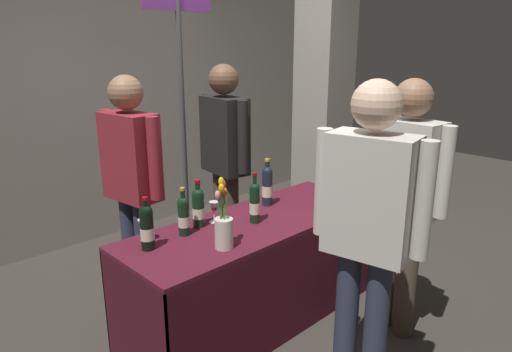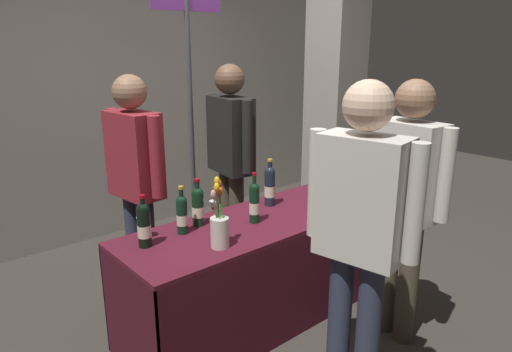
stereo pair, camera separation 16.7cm
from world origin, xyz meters
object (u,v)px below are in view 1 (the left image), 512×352
Objects in this scene: featured_wine_bottle at (255,202)px; wine_glass_near_vendor at (214,207)px; display_bottle_0 at (147,227)px; tasting_table at (256,252)px; booth_signpost at (182,97)px; taster_foreground_right at (368,221)px; vendor_presenter at (132,175)px; concrete_pillar at (325,47)px; wine_glass_mid at (145,226)px; flower_vase at (224,227)px.

wine_glass_near_vendor is (-0.18, 0.18, -0.04)m from featured_wine_bottle.
tasting_table is at bearing -8.62° from display_bottle_0.
featured_wine_bottle is 1.32m from booth_signpost.
display_bottle_0 is at bearing 20.65° from taster_foreground_right.
wine_glass_near_vendor is 0.62m from vendor_presenter.
featured_wine_bottle is at bearing -45.30° from wine_glass_near_vendor.
featured_wine_bottle is at bearing -154.95° from concrete_pillar.
display_bottle_0 is 0.14× the size of booth_signpost.
concrete_pillar is 25.97× the size of wine_glass_near_vendor.
booth_signpost is at bearing -21.39° from taster_foreground_right.
display_bottle_0 is (-0.73, 0.11, 0.36)m from tasting_table.
wine_glass_mid reaches higher than tasting_table.
concrete_pillar is at bearing 25.05° from featured_wine_bottle.
tasting_table is 1.49m from booth_signpost.
vendor_presenter is 0.73× the size of booth_signpost.
concrete_pillar is 2.25m from tasting_table.
vendor_presenter reaches higher than featured_wine_bottle.
vendor_presenter is at bearing 1.99° from taster_foreground_right.
concrete_pillar is 27.22× the size of wine_glass_mid.
display_bottle_0 reaches higher than wine_glass_mid.
featured_wine_bottle is 0.42m from flower_vase.
concrete_pillar is 2.18× the size of vendor_presenter.
booth_signpost is (0.27, 1.15, 0.90)m from tasting_table.
wine_glass_mid is 0.47m from flower_vase.
tasting_table is 0.57m from flower_vase.
wine_glass_mid is at bearing -30.30° from vendor_presenter.
wine_glass_mid is (-0.65, 0.24, -0.04)m from featured_wine_bottle.
taster_foreground_right reaches higher than tasting_table.
concrete_pillar is 10.83× the size of featured_wine_bottle.
wine_glass_mid is at bearing 162.04° from tasting_table.
wine_glass_near_vendor reaches higher than wine_glass_mid.
vendor_presenter is 1.64m from taster_foreground_right.
booth_signpost is at bearing 165.02° from concrete_pillar.
tasting_table is 1.12× the size of vendor_presenter.
booth_signpost is (0.69, 1.32, 0.55)m from flower_vase.
wine_glass_near_vendor is at bearing -116.10° from booth_signpost.
wine_glass_near_vendor is 0.08× the size of vendor_presenter.
display_bottle_0 is at bearing -133.94° from booth_signpost.
tasting_table is at bearing 22.21° from flower_vase.
featured_wine_bottle is 0.71m from display_bottle_0.
booth_signpost reaches higher than flower_vase.
tasting_table is 0.36m from featured_wine_bottle.
vendor_presenter is (-0.26, 0.53, 0.16)m from wine_glass_near_vendor.
booth_signpost is at bearing 63.90° from wine_glass_near_vendor.
concrete_pillar is 2.66m from display_bottle_0.
tasting_table is 6.00× the size of display_bottle_0.
booth_signpost reaches higher than vendor_presenter.
vendor_presenter reaches higher than wine_glass_near_vendor.
concrete_pillar is 2.13× the size of taster_foreground_right.
booth_signpost reaches higher than featured_wine_bottle.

